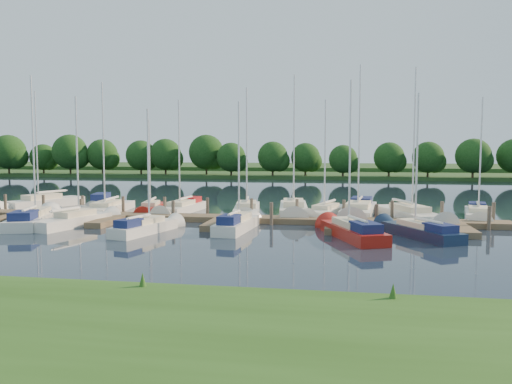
% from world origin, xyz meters
% --- Properties ---
extents(ground, '(260.00, 260.00, 0.00)m').
position_xyz_m(ground, '(0.00, 0.00, 0.00)').
color(ground, '#192733').
rests_on(ground, ground).
extents(near_bank, '(90.00, 10.00, 0.50)m').
position_xyz_m(near_bank, '(0.00, -16.00, 0.25)').
color(near_bank, '#234814').
rests_on(near_bank, ground).
extents(dock, '(40.00, 6.00, 0.40)m').
position_xyz_m(dock, '(0.00, 7.31, 0.20)').
color(dock, brown).
rests_on(dock, ground).
extents(mooring_pilings, '(38.24, 2.84, 2.00)m').
position_xyz_m(mooring_pilings, '(0.00, 8.43, 0.60)').
color(mooring_pilings, '#473D33').
rests_on(mooring_pilings, ground).
extents(far_shore, '(180.00, 30.00, 0.60)m').
position_xyz_m(far_shore, '(0.00, 75.00, 0.30)').
color(far_shore, '#1F3E17').
rests_on(far_shore, ground).
extents(distant_hill, '(220.00, 40.00, 1.40)m').
position_xyz_m(distant_hill, '(0.00, 100.00, 0.70)').
color(distant_hill, '#2F5123').
rests_on(distant_hill, ground).
extents(treeline, '(144.48, 9.06, 8.22)m').
position_xyz_m(treeline, '(-2.57, 62.16, 4.03)').
color(treeline, '#38281C').
rests_on(treeline, ground).
extents(sailboat_n_0, '(4.69, 8.39, 10.97)m').
position_xyz_m(sailboat_n_0, '(-18.62, 13.77, 0.28)').
color(sailboat_n_0, silver).
rests_on(sailboat_n_0, ground).
extents(motorboat, '(2.73, 5.65, 1.62)m').
position_xyz_m(motorboat, '(-13.16, 14.44, 0.34)').
color(motorboat, silver).
rests_on(motorboat, ground).
extents(sailboat_n_2, '(2.70, 8.92, 11.13)m').
position_xyz_m(sailboat_n_2, '(-10.89, 10.89, 0.26)').
color(sailboat_n_2, silver).
rests_on(sailboat_n_2, ground).
extents(sailboat_n_3, '(2.37, 6.33, 8.08)m').
position_xyz_m(sailboat_n_3, '(-7.36, 11.95, 0.27)').
color(sailboat_n_3, maroon).
rests_on(sailboat_n_3, ground).
extents(sailboat_n_4, '(2.43, 7.68, 9.72)m').
position_xyz_m(sailboat_n_4, '(-4.80, 12.39, 0.31)').
color(sailboat_n_4, silver).
rests_on(sailboat_n_4, ground).
extents(sailboat_n_5, '(3.00, 8.40, 10.56)m').
position_xyz_m(sailboat_n_5, '(0.91, 11.75, 0.27)').
color(sailboat_n_5, silver).
rests_on(sailboat_n_5, ground).
extents(sailboat_n_6, '(2.94, 9.24, 11.69)m').
position_xyz_m(sailboat_n_6, '(4.63, 12.55, 0.28)').
color(sailboat_n_6, silver).
rests_on(sailboat_n_6, ground).
extents(sailboat_n_7, '(3.65, 7.52, 9.50)m').
position_xyz_m(sailboat_n_7, '(7.20, 12.16, 0.27)').
color(sailboat_n_7, silver).
rests_on(sailboat_n_7, ground).
extents(sailboat_n_8, '(3.35, 9.86, 12.30)m').
position_xyz_m(sailboat_n_8, '(9.83, 12.79, 0.32)').
color(sailboat_n_8, silver).
rests_on(sailboat_n_8, ground).
extents(sailboat_n_9, '(4.75, 9.17, 11.70)m').
position_xyz_m(sailboat_n_9, '(13.57, 10.69, 0.28)').
color(sailboat_n_9, silver).
rests_on(sailboat_n_9, ground).
extents(sailboat_n_10, '(3.08, 7.57, 9.51)m').
position_xyz_m(sailboat_n_10, '(18.77, 12.26, 0.31)').
color(sailboat_n_10, silver).
rests_on(sailboat_n_10, ground).
extents(sailboat_s_0, '(4.14, 8.53, 10.86)m').
position_xyz_m(sailboat_s_0, '(-12.93, 4.04, 0.33)').
color(sailboat_s_0, silver).
rests_on(sailboat_s_0, ground).
extents(sailboat_s_1, '(3.19, 7.26, 9.34)m').
position_xyz_m(sailboat_s_1, '(-9.70, 4.01, 0.28)').
color(sailboat_s_1, silver).
rests_on(sailboat_s_1, ground).
extents(sailboat_s_2, '(2.82, 6.36, 8.19)m').
position_xyz_m(sailboat_s_2, '(-3.80, 1.99, 0.32)').
color(sailboat_s_2, silver).
rests_on(sailboat_s_2, ground).
extents(sailboat_s_3, '(2.09, 6.79, 8.81)m').
position_xyz_m(sailboat_s_3, '(1.72, 3.97, 0.33)').
color(sailboat_s_3, silver).
rests_on(sailboat_s_3, ground).
extents(sailboat_s_4, '(4.03, 7.58, 9.82)m').
position_xyz_m(sailboat_s_4, '(9.04, 2.46, 0.32)').
color(sailboat_s_4, maroon).
rests_on(sailboat_s_4, ground).
extents(sailboat_s_5, '(4.46, 6.76, 9.00)m').
position_xyz_m(sailboat_s_5, '(13.08, 3.37, 0.31)').
color(sailboat_s_5, '#101F38').
rests_on(sailboat_s_5, ground).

